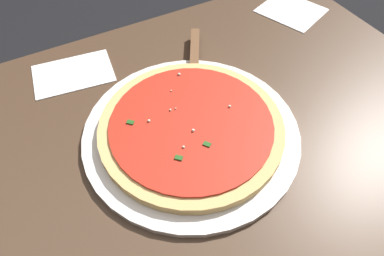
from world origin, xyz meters
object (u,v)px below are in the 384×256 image
Objects in this scene: napkin_loose_left at (73,73)px; pizza_server at (194,63)px; serving_plate at (192,133)px; napkin_folded_right at (291,10)px; pizza at (192,128)px.

pizza_server is at bearing -25.27° from napkin_loose_left.
serving_plate is 2.66× the size of napkin_folded_right.
napkin_folded_right and napkin_loose_left have the same top height.
napkin_loose_left is (-0.14, 0.25, -0.02)m from pizza.
napkin_folded_right is 0.89× the size of napkin_loose_left.
pizza_server is 1.37× the size of napkin_loose_left.
pizza is (-0.00, 0.00, 0.02)m from serving_plate.
pizza_server is at bearing -166.39° from napkin_folded_right.
serving_plate is at bearing -61.79° from napkin_loose_left.
pizza reaches higher than serving_plate.
napkin_loose_left is at bearing 154.73° from pizza_server.
napkin_loose_left is (-0.53, 0.03, 0.00)m from napkin_folded_right.
pizza reaches higher than napkin_loose_left.
pizza_server is 0.32m from napkin_folded_right.
serving_plate is at bearing -120.00° from pizza_server.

